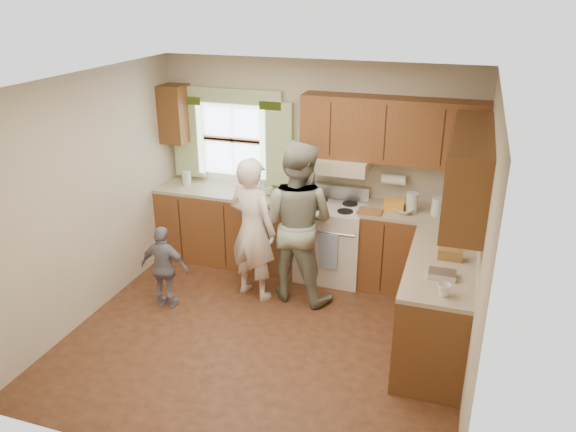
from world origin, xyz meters
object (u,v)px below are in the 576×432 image
(woman_left, at_px, (253,229))
(woman_right, at_px, (297,222))
(child, at_px, (165,268))
(stove, at_px, (331,240))

(woman_left, relative_size, woman_right, 0.90)
(woman_left, distance_m, child, 1.02)
(stove, bearing_deg, child, -140.55)
(stove, distance_m, woman_left, 1.07)
(woman_left, xyz_separation_m, child, (-0.81, -0.53, -0.34))
(woman_left, bearing_deg, woman_right, -146.35)
(woman_right, xyz_separation_m, child, (-1.27, -0.66, -0.43))
(woman_right, bearing_deg, stove, -105.04)
(woman_left, bearing_deg, stove, -117.35)
(stove, xyz_separation_m, woman_left, (-0.71, -0.72, 0.34))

